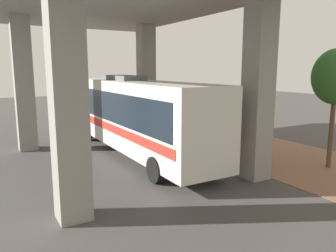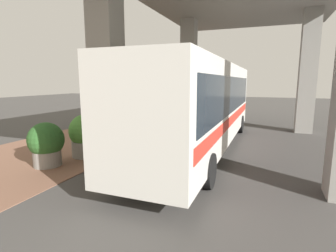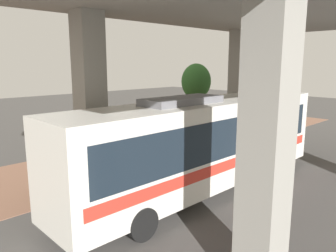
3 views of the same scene
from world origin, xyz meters
The scene contains 8 objects.
ground_plane centered at (0.00, 0.00, 0.00)m, with size 80.00×80.00×0.00m, color #474442.
sidewalk_strip centered at (-3.00, 0.00, 0.01)m, with size 6.00×40.00×0.02m.
bus centered at (2.94, -1.20, 2.09)m, with size 2.61×12.67×3.87m.
fire_hydrant centered at (-2.15, -1.34, 0.44)m, with size 0.42×0.20×0.88m.
planter_front centered at (-1.06, -3.93, 0.84)m, with size 1.35×1.35×1.70m.
planter_middle centered at (-1.57, -5.45, 0.80)m, with size 1.22×1.22×1.56m.
planter_back centered at (-1.21, 1.02, 0.84)m, with size 1.34×1.34×1.69m.
street_tree_near centered at (-3.21, 5.34, 3.85)m, with size 1.91×1.91×5.03m.
Camera 2 is at (5.54, -12.18, 2.95)m, focal length 28.00 mm.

